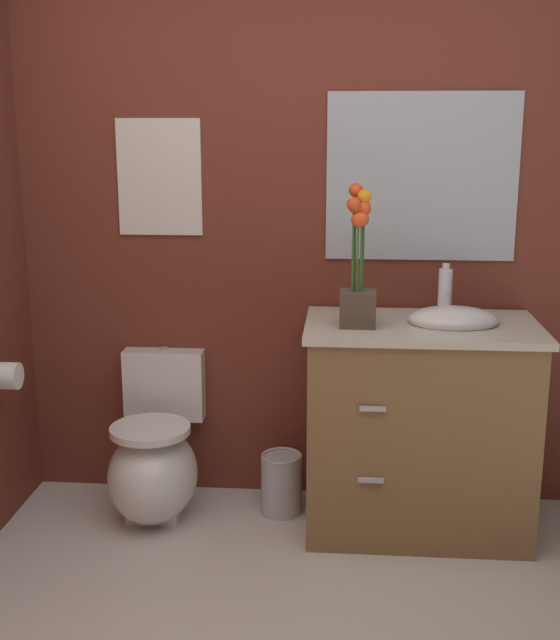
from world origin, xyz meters
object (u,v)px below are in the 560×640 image
vanity_cabinet (419,425)px  wall_poster (159,177)px  toilet (155,461)px  flower_vase (358,277)px  trash_bin (282,483)px  soap_bottle (445,292)px  toilet_paper_roll (6,376)px  wall_mirror (422,177)px

vanity_cabinet → wall_poster: 1.52m
toilet → vanity_cabinet: (1.12, -0.03, 0.21)m
wall_poster → toilet: bearing=-90.0°
toilet → wall_poster: (-0.00, 0.27, 1.20)m
flower_vase → wall_poster: size_ratio=1.12×
wall_poster → trash_bin: bearing=-21.3°
soap_bottle → toilet_paper_roll: bearing=-170.3°
trash_bin → flower_vase: bearing=-24.1°
toilet → trash_bin: 0.56m
vanity_cabinet → soap_bottle: 0.56m
flower_vase → trash_bin: flower_vase is taller
trash_bin → toilet_paper_roll: (-1.10, -0.25, 0.54)m
toilet → soap_bottle: bearing=5.0°
flower_vase → soap_bottle: bearing=27.7°
wall_poster → toilet_paper_roll: size_ratio=4.52×
trash_bin → soap_bottle: bearing=4.3°
toilet → wall_poster: bearing=90.0°
trash_bin → toilet_paper_roll: bearing=-167.1°
toilet → soap_bottle: soap_bottle is taller
flower_vase → soap_bottle: (0.36, 0.19, -0.10)m
toilet → trash_bin: toilet is taller
soap_bottle → trash_bin: bearing=-175.7°
soap_bottle → wall_poster: bearing=172.4°
trash_bin → wall_mirror: (0.57, 0.21, 1.31)m
flower_vase → toilet_paper_roll: 1.47m
flower_vase → soap_bottle: size_ratio=2.51×
wall_poster → wall_mirror: size_ratio=0.62×
toilet → wall_mirror: bearing=13.4°
vanity_cabinet → soap_bottle: soap_bottle is taller
toilet → wall_mirror: (1.12, 0.27, 1.21)m
soap_bottle → trash_bin: size_ratio=0.82×
soap_bottle → flower_vase: bearing=-152.3°
soap_bottle → toilet_paper_roll: soap_bottle is taller
trash_bin → toilet_paper_roll: toilet_paper_roll is taller
vanity_cabinet → wall_poster: (-1.12, 0.29, 0.99)m
flower_vase → wall_poster: (-0.86, 0.35, 0.36)m
trash_bin → wall_mirror: 1.45m
toilet → trash_bin: (0.55, 0.05, -0.11)m
toilet → flower_vase: (0.86, -0.08, 0.84)m
vanity_cabinet → toilet_paper_roll: 1.70m
vanity_cabinet → trash_bin: size_ratio=3.93×
toilet_paper_roll → trash_bin: bearing=12.9°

